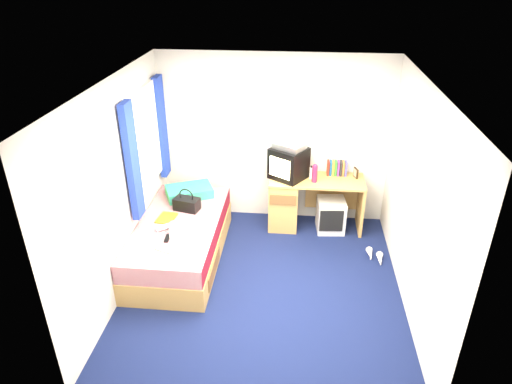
# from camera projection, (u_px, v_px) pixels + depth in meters

# --- Properties ---
(ground) EXTENTS (3.40, 3.40, 0.00)m
(ground) POSITION_uv_depth(u_px,v_px,m) (263.00, 286.00, 5.42)
(ground) COLOR #0C1438
(ground) RESTS_ON ground
(room_shell) EXTENTS (3.40, 3.40, 3.40)m
(room_shell) POSITION_uv_depth(u_px,v_px,m) (264.00, 175.00, 4.75)
(room_shell) COLOR white
(room_shell) RESTS_ON ground
(bed) EXTENTS (1.01, 2.00, 0.54)m
(bed) POSITION_uv_depth(u_px,v_px,m) (181.00, 240.00, 5.81)
(bed) COLOR tan
(bed) RESTS_ON ground
(pillow) EXTENTS (0.72, 0.61, 0.13)m
(pillow) POSITION_uv_depth(u_px,v_px,m) (189.00, 192.00, 6.25)
(pillow) COLOR teal
(pillow) RESTS_ON bed
(desk) EXTENTS (1.30, 0.55, 0.75)m
(desk) POSITION_uv_depth(u_px,v_px,m) (296.00, 200.00, 6.47)
(desk) COLOR tan
(desk) RESTS_ON ground
(storage_cube) EXTENTS (0.41, 0.41, 0.47)m
(storage_cube) POSITION_uv_depth(u_px,v_px,m) (331.00, 215.00, 6.42)
(storage_cube) COLOR silver
(storage_cube) RESTS_ON ground
(crt_tv) EXTENTS (0.59, 0.58, 0.43)m
(crt_tv) POSITION_uv_depth(u_px,v_px,m) (289.00, 163.00, 6.22)
(crt_tv) COLOR black
(crt_tv) RESTS_ON desk
(vcr) EXTENTS (0.48, 0.45, 0.07)m
(vcr) POSITION_uv_depth(u_px,v_px,m) (289.00, 146.00, 6.10)
(vcr) COLOR #B0AFB2
(vcr) RESTS_ON crt_tv
(book_row) EXTENTS (0.27, 0.13, 0.20)m
(book_row) POSITION_uv_depth(u_px,v_px,m) (337.00, 168.00, 6.36)
(book_row) COLOR maroon
(book_row) RESTS_ON desk
(picture_frame) EXTENTS (0.06, 0.12, 0.14)m
(picture_frame) POSITION_uv_depth(u_px,v_px,m) (356.00, 173.00, 6.29)
(picture_frame) COLOR black
(picture_frame) RESTS_ON desk
(pink_water_bottle) EXTENTS (0.08, 0.08, 0.23)m
(pink_water_bottle) POSITION_uv_depth(u_px,v_px,m) (315.00, 174.00, 6.15)
(pink_water_bottle) COLOR #E11F46
(pink_water_bottle) RESTS_ON desk
(aerosol_can) EXTENTS (0.05, 0.05, 0.17)m
(aerosol_can) POSITION_uv_depth(u_px,v_px,m) (311.00, 173.00, 6.25)
(aerosol_can) COLOR silver
(aerosol_can) RESTS_ON desk
(handbag) EXTENTS (0.36, 0.26, 0.30)m
(handbag) POSITION_uv_depth(u_px,v_px,m) (187.00, 204.00, 5.91)
(handbag) COLOR black
(handbag) RESTS_ON bed
(towel) EXTENTS (0.34, 0.30, 0.10)m
(towel) POSITION_uv_depth(u_px,v_px,m) (183.00, 230.00, 5.42)
(towel) COLOR silver
(towel) RESTS_ON bed
(magazine) EXTENTS (0.24, 0.30, 0.01)m
(magazine) POSITION_uv_depth(u_px,v_px,m) (167.00, 218.00, 5.74)
(magazine) COLOR yellow
(magazine) RESTS_ON bed
(water_bottle) EXTENTS (0.20, 0.17, 0.07)m
(water_bottle) POSITION_uv_depth(u_px,v_px,m) (164.00, 227.00, 5.50)
(water_bottle) COLOR white
(water_bottle) RESTS_ON bed
(colour_swatch_fan) EXTENTS (0.23, 0.13, 0.01)m
(colour_swatch_fan) POSITION_uv_depth(u_px,v_px,m) (164.00, 250.00, 5.11)
(colour_swatch_fan) COLOR yellow
(colour_swatch_fan) RESTS_ON bed
(remote_control) EXTENTS (0.06, 0.16, 0.02)m
(remote_control) POSITION_uv_depth(u_px,v_px,m) (167.00, 238.00, 5.33)
(remote_control) COLOR black
(remote_control) RESTS_ON bed
(window_assembly) EXTENTS (0.11, 1.42, 1.40)m
(window_assembly) POSITION_uv_depth(u_px,v_px,m) (147.00, 142.00, 5.69)
(window_assembly) COLOR silver
(window_assembly) RESTS_ON room_shell
(white_heels) EXTENTS (0.21, 0.32, 0.09)m
(white_heels) POSITION_uv_depth(u_px,v_px,m) (375.00, 257.00, 5.87)
(white_heels) COLOR white
(white_heels) RESTS_ON ground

